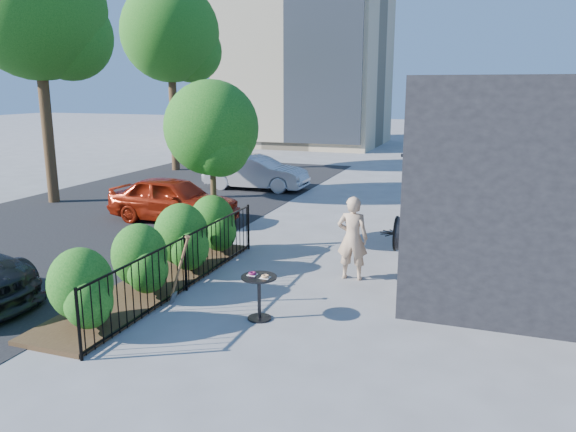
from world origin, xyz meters
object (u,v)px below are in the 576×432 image
at_px(cafe_table, 259,290).
at_px(car_silver, 256,172).
at_px(patio_tree, 213,134).
at_px(woman, 352,238).
at_px(street_tree_far, 171,39).
at_px(car_red, 174,199).
at_px(shovel, 178,274).
at_px(street_tree_near, 37,19).

bearing_deg(cafe_table, car_silver, 112.96).
height_order(patio_tree, woman, patio_tree).
xyz_separation_m(woman, car_silver, (-5.79, 8.80, -0.21)).
xyz_separation_m(patio_tree, cafe_table, (2.57, -3.54, -2.24)).
xyz_separation_m(street_tree_far, cafe_table, (10.27, -14.74, -5.39)).
bearing_deg(car_red, car_silver, 0.06).
bearing_deg(street_tree_far, patio_tree, -55.49).
xyz_separation_m(patio_tree, shovel, (0.98, -3.43, -2.18)).
bearing_deg(car_silver, patio_tree, -164.70).
distance_m(cafe_table, car_red, 7.58).
bearing_deg(woman, street_tree_far, -49.61).
distance_m(woman, shovel, 3.55).
distance_m(patio_tree, cafe_table, 4.92).
height_order(woman, shovel, woman).
bearing_deg(woman, shovel, 40.85).
relative_size(street_tree_near, car_silver, 2.10).
bearing_deg(patio_tree, woman, -15.86).
xyz_separation_m(woman, shovel, (-2.58, -2.42, -0.27)).
distance_m(shovel, car_red, 6.55).
xyz_separation_m(shovel, car_silver, (-3.20, 11.22, 0.06)).
height_order(street_tree_far, car_silver, street_tree_far).
xyz_separation_m(woman, car_red, (-6.01, 3.16, -0.20)).
xyz_separation_m(cafe_table, car_red, (-5.02, 5.69, 0.13)).
height_order(street_tree_near, car_red, street_tree_near).
xyz_separation_m(street_tree_far, shovel, (8.68, -14.64, -5.33)).
relative_size(patio_tree, street_tree_far, 0.48).
relative_size(street_tree_far, woman, 4.84).
bearing_deg(shovel, patio_tree, 105.95).
bearing_deg(street_tree_near, street_tree_far, 90.00).
distance_m(cafe_table, woman, 2.73).
bearing_deg(shovel, woman, 43.15).
relative_size(cafe_table, car_red, 0.21).
xyz_separation_m(car_red, car_silver, (0.22, 5.64, -0.01)).
distance_m(patio_tree, car_red, 3.87).
bearing_deg(car_red, woman, -115.47).
height_order(street_tree_near, woman, street_tree_near).
bearing_deg(shovel, car_silver, 105.94).
bearing_deg(patio_tree, cafe_table, -53.97).
relative_size(woman, shovel, 1.28).
distance_m(patio_tree, shovel, 4.18).
relative_size(patio_tree, shovel, 2.95).
bearing_deg(shovel, street_tree_near, 142.61).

